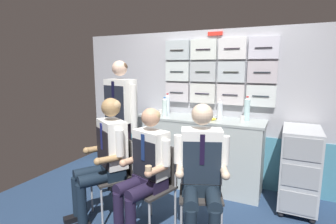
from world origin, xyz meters
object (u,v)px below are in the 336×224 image
object	(u,v)px
coffee_cup_spare	(207,113)
snack_banana	(210,119)
folding_chair_right	(157,177)
crew_member_standing	(121,114)
crew_member_by_counter	(202,168)
service_trolley	(299,167)
folding_chair_by_counter	(200,181)
crew_member_left	(105,152)
sparkling_bottle_green	(168,104)
folding_chair_left	(120,168)
crew_member_right	(145,166)

from	to	relation	value
coffee_cup_spare	snack_banana	size ratio (longest dim) A/B	0.47
folding_chair_right	crew_member_standing	distance (m)	1.07
crew_member_by_counter	crew_member_standing	distance (m)	1.44
service_trolley	folding_chair_by_counter	world-z (taller)	service_trolley
crew_member_left	crew_member_standing	world-z (taller)	crew_member_standing
service_trolley	crew_member_standing	bearing A→B (deg)	-167.44
snack_banana	crew_member_left	bearing A→B (deg)	-128.50
coffee_cup_spare	crew_member_by_counter	bearing A→B (deg)	-74.92
crew_member_by_counter	crew_member_standing	world-z (taller)	crew_member_standing
crew_member_left	sparkling_bottle_green	xyz separation A→B (m)	(0.15, 1.26, 0.37)
sparkling_bottle_green	coffee_cup_spare	world-z (taller)	sparkling_bottle_green
crew_member_by_counter	sparkling_bottle_green	size ratio (longest dim) A/B	4.33
folding_chair_right	snack_banana	size ratio (longest dim) A/B	4.99
folding_chair_left	coffee_cup_spare	bearing A→B (deg)	61.97
folding_chair_right	coffee_cup_spare	world-z (taller)	coffee_cup_spare
snack_banana	folding_chair_right	bearing A→B (deg)	-105.28
folding_chair_left	snack_banana	size ratio (longest dim) A/B	4.99
folding_chair_left	folding_chair_right	size ratio (longest dim) A/B	1.00
crew_member_right	sparkling_bottle_green	bearing A→B (deg)	106.05
crew_member_left	crew_member_by_counter	bearing A→B (deg)	1.81
folding_chair_left	snack_banana	world-z (taller)	snack_banana
folding_chair_left	crew_member_by_counter	distance (m)	1.01
crew_member_right	sparkling_bottle_green	xyz separation A→B (m)	(-0.38, 1.33, 0.41)
sparkling_bottle_green	crew_member_right	bearing A→B (deg)	-73.95
crew_member_right	crew_member_standing	bearing A→B (deg)	137.82
crew_member_by_counter	crew_member_standing	size ratio (longest dim) A/B	0.76
crew_member_left	folding_chair_by_counter	size ratio (longest dim) A/B	1.54
crew_member_standing	coffee_cup_spare	world-z (taller)	crew_member_standing
crew_member_left	folding_chair_by_counter	bearing A→B (deg)	10.12
sparkling_bottle_green	folding_chair_right	bearing A→B (deg)	-69.84
crew_member_right	folding_chair_by_counter	size ratio (longest dim) A/B	1.47
folding_chair_right	service_trolley	bearing A→B (deg)	36.60
folding_chair_by_counter	crew_member_by_counter	distance (m)	0.26
folding_chair_left	crew_member_left	distance (m)	0.26
crew_member_left	snack_banana	xyz separation A→B (m)	(0.85, 1.06, 0.24)
crew_member_left	sparkling_bottle_green	world-z (taller)	crew_member_left
crew_member_left	crew_member_by_counter	xyz separation A→B (m)	(1.07, 0.03, -0.00)
folding_chair_by_counter	snack_banana	xyz separation A→B (m)	(-0.17, 0.88, 0.45)
service_trolley	coffee_cup_spare	distance (m)	1.31
service_trolley	sparkling_bottle_green	distance (m)	1.87
folding_chair_right	sparkling_bottle_green	distance (m)	1.38
service_trolley	crew_member_left	xyz separation A→B (m)	(-1.91, -1.08, 0.23)
crew_member_by_counter	snack_banana	bearing A→B (deg)	102.33
crew_member_standing	service_trolley	bearing A→B (deg)	12.56
folding_chair_right	coffee_cup_spare	size ratio (longest dim) A/B	10.58
sparkling_bottle_green	snack_banana	xyz separation A→B (m)	(0.70, -0.20, -0.13)
sparkling_bottle_green	snack_banana	size ratio (longest dim) A/B	1.77
crew_member_standing	folding_chair_by_counter	bearing A→B (deg)	-19.03
crew_member_by_counter	coffee_cup_spare	xyz separation A→B (m)	(-0.35, 1.29, 0.27)
service_trolley	crew_member_right	size ratio (longest dim) A/B	0.77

